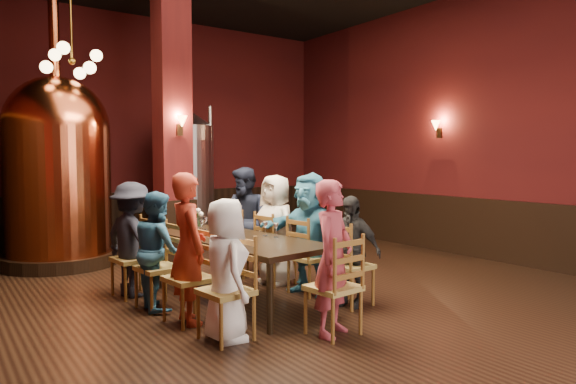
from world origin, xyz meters
TOP-DOWN VIEW (x-y plane):
  - room at (0.00, 0.00)m, footprint 10.00×10.02m
  - wainscot_right at (3.96, 0.00)m, footprint 0.08×9.90m
  - wainscot_back at (0.00, 4.96)m, footprint 7.90×0.08m
  - column at (-0.30, 2.80)m, footprint 0.58×0.58m
  - pendant_cluster at (-1.80, 2.90)m, footprint 0.90×0.90m
  - sconce_wall at (3.90, 0.80)m, footprint 0.20×0.20m
  - sconce_column at (-0.30, 2.50)m, footprint 0.20×0.20m
  - dining_table at (-0.64, 0.03)m, footprint 1.26×2.50m
  - chair_0 at (-1.37, -1.05)m, footprint 0.51×0.51m
  - person_0 at (-1.37, -1.05)m, footprint 0.52×0.70m
  - chair_1 at (-1.45, -0.39)m, footprint 0.51×0.51m
  - person_1 at (-1.45, -0.39)m, footprint 0.41×0.59m
  - chair_2 at (-1.52, 0.27)m, footprint 0.51×0.51m
  - person_2 at (-1.52, 0.27)m, footprint 0.40×0.67m
  - chair_3 at (-1.59, 0.93)m, footprint 0.51×0.51m
  - person_3 at (-1.59, 0.93)m, footprint 0.75×1.01m
  - chair_4 at (0.32, -0.87)m, footprint 0.51×0.51m
  - person_4 at (0.32, -0.87)m, footprint 0.55×0.80m
  - chair_5 at (0.24, -0.20)m, footprint 0.51×0.51m
  - person_5 at (0.24, -0.20)m, footprint 0.78×1.46m
  - chair_6 at (0.17, 0.46)m, footprint 0.51×0.51m
  - person_6 at (0.17, 0.46)m, footprint 0.52×0.75m
  - chair_7 at (0.10, 1.12)m, footprint 0.51×0.51m
  - person_7 at (0.10, 1.12)m, footprint 0.58×0.83m
  - chair_8 at (-0.47, -1.51)m, footprint 0.51×0.51m
  - person_8 at (-0.47, -1.51)m, footprint 0.64×0.56m
  - copper_kettle at (-1.94, 3.41)m, footprint 1.76×1.76m
  - steel_vessel at (0.45, 4.03)m, footprint 1.42×1.42m
  - rose_vase at (-0.81, 0.77)m, footprint 0.18×0.18m
  - wine_glass_0 at (-0.50, 0.56)m, footprint 0.07×0.07m
  - wine_glass_1 at (-0.27, -0.23)m, footprint 0.07×0.07m
  - wine_glass_2 at (-0.32, -0.06)m, footprint 0.07×0.07m
  - wine_glass_3 at (-0.48, 0.78)m, footprint 0.07×0.07m
  - wine_glass_4 at (-0.86, 0.52)m, footprint 0.07×0.07m
  - wine_glass_5 at (-0.68, 0.81)m, footprint 0.07×0.07m

SIDE VIEW (x-z plane):
  - chair_0 at x=-1.37m, z-range 0.00..0.92m
  - chair_1 at x=-1.45m, z-range 0.00..0.92m
  - chair_2 at x=-1.52m, z-range 0.00..0.92m
  - chair_3 at x=-1.59m, z-range 0.00..0.92m
  - chair_4 at x=0.32m, z-range 0.00..0.92m
  - chair_5 at x=0.24m, z-range 0.00..0.92m
  - chair_6 at x=0.17m, z-range 0.00..0.92m
  - chair_7 at x=0.10m, z-range 0.00..0.92m
  - chair_8 at x=-0.47m, z-range 0.00..0.92m
  - wainscot_right at x=3.96m, z-range 0.00..1.00m
  - wainscot_back at x=0.00m, z-range 0.00..1.00m
  - person_4 at x=0.32m, z-range 0.00..1.26m
  - person_0 at x=-1.37m, z-range 0.00..1.31m
  - person_2 at x=-1.52m, z-range 0.00..1.32m
  - dining_table at x=-0.64m, z-range 0.31..1.06m
  - person_3 at x=-1.59m, z-range 0.00..1.39m
  - person_6 at x=0.17m, z-range 0.00..1.46m
  - person_8 at x=-0.47m, z-range 0.00..1.48m
  - person_5 at x=0.24m, z-range 0.00..1.51m
  - person_1 at x=-1.45m, z-range 0.00..1.54m
  - person_7 at x=0.10m, z-range 0.00..1.55m
  - wine_glass_0 at x=-0.50m, z-range 0.75..0.92m
  - wine_glass_1 at x=-0.27m, z-range 0.75..0.92m
  - wine_glass_2 at x=-0.32m, z-range 0.75..0.92m
  - wine_glass_3 at x=-0.48m, z-range 0.75..0.92m
  - wine_glass_4 at x=-0.86m, z-range 0.75..0.92m
  - wine_glass_5 at x=-0.68m, z-range 0.75..0.92m
  - rose_vase at x=-0.81m, z-range 0.80..1.10m
  - steel_vessel at x=0.45m, z-range 0.00..2.65m
  - copper_kettle at x=-1.94m, z-range -0.56..3.59m
  - sconce_wall at x=3.90m, z-range 2.02..2.38m
  - sconce_column at x=-0.30m, z-range 2.02..2.38m
  - room at x=0.00m, z-range 0.00..4.50m
  - column at x=-0.30m, z-range 0.00..4.50m
  - pendant_cluster at x=-1.80m, z-range 2.25..3.95m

